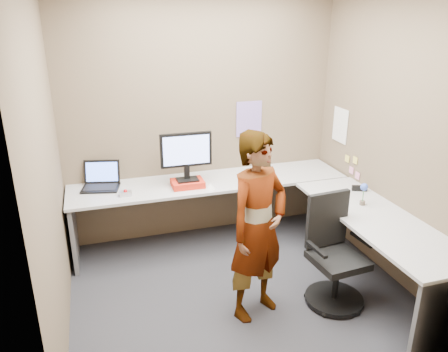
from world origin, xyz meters
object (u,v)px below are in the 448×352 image
object	(u,v)px
office_chair	(334,260)
person	(258,227)
monitor	(186,153)
desk	(268,210)

from	to	relation	value
office_chair	person	size ratio (longest dim) A/B	0.60
monitor	person	distance (m)	1.30
desk	office_chair	world-z (taller)	office_chair
desk	person	distance (m)	0.84
monitor	office_chair	xyz separation A→B (m)	(1.01, -1.28, -0.70)
monitor	desk	bearing A→B (deg)	-36.03
monitor	person	world-z (taller)	person
desk	office_chair	size ratio (longest dim) A/B	3.09
desk	monitor	distance (m)	1.01
desk	monitor	size ratio (longest dim) A/B	5.64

